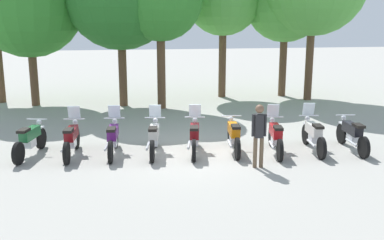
{
  "coord_description": "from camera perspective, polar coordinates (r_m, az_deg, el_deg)",
  "views": [
    {
      "loc": [
        -2.0,
        -12.99,
        4.08
      ],
      "look_at": [
        0.0,
        0.5,
        0.9
      ],
      "focal_mm": 43.13,
      "sensor_mm": 36.0,
      "label": 1
    }
  ],
  "objects": [
    {
      "name": "ground_plane",
      "position": [
        13.76,
        0.31,
        -4.12
      ],
      "size": [
        80.0,
        80.0,
        0.0
      ],
      "primitive_type": "plane",
      "color": "#9E9B93"
    },
    {
      "name": "motorcycle_1",
      "position": [
        13.84,
        -14.68,
        -2.23
      ],
      "size": [
        0.62,
        2.19,
        1.37
      ],
      "rotation": [
        0.0,
        0.0,
        1.49
      ],
      "color": "black",
      "rests_on": "ground_plane"
    },
    {
      "name": "motorcycle_4",
      "position": [
        13.65,
        0.31,
        -2.01
      ],
      "size": [
        0.71,
        2.17,
        1.37
      ],
      "rotation": [
        0.0,
        0.0,
        1.4
      ],
      "color": "black",
      "rests_on": "ground_plane"
    },
    {
      "name": "motorcycle_2",
      "position": [
        13.7,
        -9.74,
        -2.14
      ],
      "size": [
        0.62,
        2.19,
        1.37
      ],
      "rotation": [
        0.0,
        0.0,
        1.49
      ],
      "color": "black",
      "rests_on": "ground_plane"
    },
    {
      "name": "person_0",
      "position": [
        12.37,
        8.28,
        -1.35
      ],
      "size": [
        0.41,
        0.25,
        1.73
      ],
      "rotation": [
        0.0,
        0.0,
        1.46
      ],
      "color": "brown",
      "rests_on": "ground_plane"
    },
    {
      "name": "tree_5",
      "position": [
        23.36,
        11.5,
        14.15
      ],
      "size": [
        3.92,
        3.92,
        6.58
      ],
      "color": "brown",
      "rests_on": "ground_plane"
    },
    {
      "name": "motorcycle_3",
      "position": [
        13.61,
        -4.72,
        -2.09
      ],
      "size": [
        0.67,
        2.18,
        1.37
      ],
      "rotation": [
        0.0,
        0.0,
        1.43
      ],
      "color": "black",
      "rests_on": "ground_plane"
    },
    {
      "name": "motorcycle_6",
      "position": [
        13.9,
        10.28,
        -1.95
      ],
      "size": [
        0.7,
        2.18,
        1.37
      ],
      "rotation": [
        0.0,
        0.0,
        1.41
      ],
      "color": "black",
      "rests_on": "ground_plane"
    },
    {
      "name": "tree_1",
      "position": [
        21.64,
        -19.63,
        13.62
      ],
      "size": [
        4.81,
        4.81,
        6.96
      ],
      "color": "brown",
      "rests_on": "ground_plane"
    },
    {
      "name": "motorcycle_7",
      "position": [
        14.33,
        14.77,
        -1.71
      ],
      "size": [
        0.63,
        2.19,
        1.37
      ],
      "rotation": [
        0.0,
        0.0,
        1.47
      ],
      "color": "black",
      "rests_on": "ground_plane"
    },
    {
      "name": "motorcycle_5",
      "position": [
        13.87,
        5.17,
        -1.88
      ],
      "size": [
        0.63,
        2.19,
        0.99
      ],
      "rotation": [
        0.0,
        0.0,
        1.47
      ],
      "color": "black",
      "rests_on": "ground_plane"
    },
    {
      "name": "motorcycle_8",
      "position": [
        14.74,
        19.19,
        -1.66
      ],
      "size": [
        0.62,
        2.19,
        0.99
      ],
      "rotation": [
        0.0,
        0.0,
        1.52
      ],
      "color": "black",
      "rests_on": "ground_plane"
    },
    {
      "name": "motorcycle_0",
      "position": [
        14.17,
        -19.39,
        -2.26
      ],
      "size": [
        0.78,
        2.16,
        0.99
      ],
      "rotation": [
        0.0,
        0.0,
        1.34
      ],
      "color": "black",
      "rests_on": "ground_plane"
    }
  ]
}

